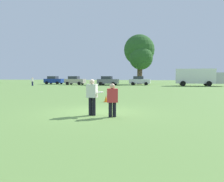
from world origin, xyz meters
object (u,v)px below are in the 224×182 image
(parked_car_mid_left, at_px, (75,80))
(bystander_sideline_watcher, at_px, (32,81))
(parked_car_center, at_px, (108,81))
(player_defender, at_px, (112,98))
(player_thrower, at_px, (92,95))
(traffic_cone, at_px, (106,99))
(parked_car_mid_right, at_px, (140,81))
(frisbee, at_px, (100,92))
(box_truck, at_px, (199,77))
(parked_car_near_left, at_px, (54,80))

(parked_car_mid_left, xyz_separation_m, bystander_sideline_watcher, (-6.11, -6.04, -0.03))
(parked_car_center, xyz_separation_m, bystander_sideline_watcher, (-13.38, -5.61, -0.03))
(player_defender, height_order, bystander_sideline_watcher, bystander_sideline_watcher)
(player_thrower, bearing_deg, parked_car_center, 102.45)
(player_thrower, distance_m, parked_car_mid_left, 36.66)
(parked_car_mid_left, bearing_deg, traffic_cone, -63.84)
(traffic_cone, distance_m, parked_car_mid_right, 29.93)
(traffic_cone, height_order, parked_car_mid_right, parked_car_mid_right)
(frisbee, relative_size, box_truck, 0.03)
(box_truck, distance_m, bystander_sideline_watcher, 31.21)
(frisbee, xyz_separation_m, bystander_sideline_watcher, (-21.12, 27.59, -0.19))
(parked_car_mid_right, bearing_deg, box_truck, -9.07)
(player_defender, xyz_separation_m, frisbee, (-0.60, 0.20, 0.26))
(player_defender, relative_size, traffic_cone, 3.11)
(parked_car_center, bearing_deg, player_thrower, -77.55)
(parked_car_near_left, xyz_separation_m, box_truck, (30.47, -2.33, 0.83))
(frisbee, bearing_deg, traffic_cone, 101.43)
(player_thrower, distance_m, bystander_sideline_watcher, 34.50)
(player_defender, height_order, frisbee, player_defender)
(parked_car_near_left, bearing_deg, parked_car_mid_right, -1.66)
(parked_car_near_left, distance_m, bystander_sideline_watcher, 8.14)
(parked_car_mid_left, xyz_separation_m, box_truck, (24.54, -0.23, 0.83))
(traffic_cone, bearing_deg, bystander_sideline_watcher, 131.91)
(bystander_sideline_watcher, bearing_deg, box_truck, 10.73)
(parked_car_mid_right, height_order, box_truck, box_truck)
(frisbee, height_order, parked_car_mid_left, parked_car_mid_left)
(traffic_cone, relative_size, parked_car_mid_left, 0.11)
(frisbee, distance_m, parked_car_mid_right, 35.20)
(player_defender, distance_m, parked_car_center, 34.42)
(player_thrower, distance_m, parked_car_mid_right, 35.19)
(traffic_cone, xyz_separation_m, parked_car_mid_right, (-0.46, 29.92, 0.69))
(player_thrower, height_order, traffic_cone, player_thrower)
(parked_car_mid_left, height_order, parked_car_mid_right, same)
(player_thrower, xyz_separation_m, frisbee, (0.41, 0.00, 0.14))
(box_truck, bearing_deg, player_thrower, -106.58)
(player_defender, relative_size, parked_car_near_left, 0.35)
(frisbee, distance_m, box_truck, 34.74)
(parked_car_center, bearing_deg, parked_car_mid_left, 176.67)
(frisbee, relative_size, parked_car_near_left, 0.06)
(player_thrower, xyz_separation_m, parked_car_near_left, (-20.53, 35.73, -0.02))
(player_thrower, height_order, player_defender, player_thrower)
(frisbee, height_order, box_truck, box_truck)
(frisbee, xyz_separation_m, box_truck, (9.54, 33.40, 0.67))
(box_truck, bearing_deg, player_defender, -104.90)
(traffic_cone, bearing_deg, parked_car_near_left, 123.10)
(player_thrower, height_order, parked_car_mid_left, parked_car_mid_left)
(parked_car_mid_right, relative_size, bystander_sideline_watcher, 2.65)
(player_defender, bearing_deg, parked_car_mid_right, 93.43)
(box_truck, bearing_deg, frisbee, -105.94)
(parked_car_mid_right, bearing_deg, frisbee, -87.53)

